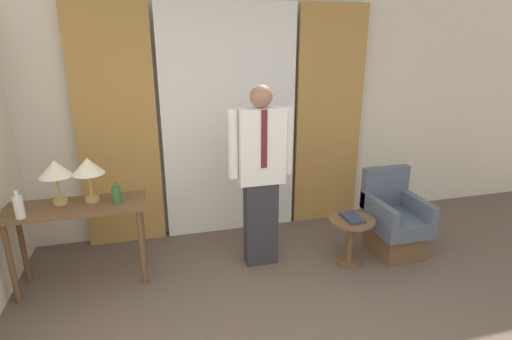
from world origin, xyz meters
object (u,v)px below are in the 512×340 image
Objects in this scene: bottle_by_lamp at (19,207)px; person at (261,171)px; bottle_near_edge at (116,194)px; side_table at (351,233)px; table_lamp_right at (88,168)px; desk at (78,219)px; table_lamp_left at (55,170)px; armchair at (394,222)px; book at (352,218)px.

person is (2.09, 0.09, 0.10)m from bottle_by_lamp.
bottle_near_edge is 0.38× the size of side_table.
table_lamp_right is 1.67× the size of bottle_by_lamp.
table_lamp_left is (-0.13, 0.07, 0.45)m from desk.
table_lamp_right is 1.57m from person.
person is (1.69, -0.07, 0.34)m from desk.
table_lamp_left is at bearing 171.19° from side_table.
armchair is at bearing 12.49° from side_table.
armchair is at bearing -3.90° from bottle_near_edge.
bottle_near_edge is at bearing 171.83° from book.
person is at bearing 162.72° from side_table.
book is at bearing -9.75° from table_lamp_right.
armchair is at bearing 12.56° from book.
bottle_by_lamp reaches higher than bottle_near_edge.
desk is at bearing 175.80° from bottle_near_edge.
bottle_near_edge reaches higher than book.
armchair reaches higher than book.
side_table is at bearing -167.51° from armchair.
person is at bearing 2.50° from bottle_by_lamp.
person is 7.02× the size of book.
book is (2.96, -0.18, -0.38)m from bottle_by_lamp.
person is (1.34, -0.05, 0.12)m from bottle_near_edge.
armchair reaches higher than desk.
table_lamp_left is 1.58× the size of book.
side_table is at bearing -9.76° from table_lamp_right.
desk is 6.30× the size of bottle_near_edge.
armchair is at bearing -5.07° from table_lamp_left.
armchair is 3.42× the size of book.
desk is 0.42m from bottle_near_edge.
table_lamp_left reaches higher than side_table.
table_lamp_right is at bearing 24.35° from bottle_by_lamp.
armchair is (3.27, -0.29, -0.78)m from table_lamp_left.
side_table is (2.20, -0.32, -0.53)m from bottle_near_edge.
table_lamp_right is at bearing 170.25° from book.
person is at bearing -4.63° from table_lamp_left.
desk is 2.42× the size of side_table.
book is (0.00, -0.00, 0.17)m from side_table.
table_lamp_left is at bearing 168.38° from bottle_near_edge.
bottle_near_edge is at bearing 176.10° from armchair.
table_lamp_right reaches higher than bottle_near_edge.
desk is at bearing -150.85° from table_lamp_right.
armchair is at bearing -5.62° from person.
bottle_by_lamp is at bearing -157.36° from desk.
person is at bearing 162.77° from book.
person reaches higher than side_table.
bottle_near_edge is 0.76m from bottle_by_lamp.
table_lamp_left is at bearing 150.85° from desk.
table_lamp_left is 0.55m from bottle_near_edge.
table_lamp_right is 2.54m from book.
desk is at bearing 22.64° from bottle_by_lamp.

